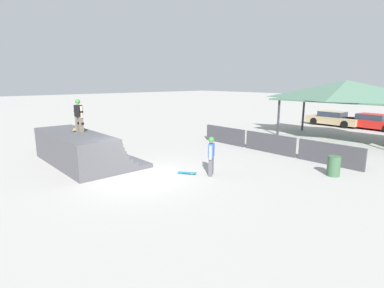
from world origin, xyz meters
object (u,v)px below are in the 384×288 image
Objects in this scene: parked_car_tan at (333,119)px; parked_car_red at (373,122)px; skater_on_deck at (79,113)px; skateboard_on_ground at (188,173)px; skateboard_on_deck at (75,130)px; bystander_walking at (211,153)px; trash_bin at (334,166)px.

parked_car_red is (3.15, 0.24, 0.00)m from parked_car_tan.
parked_car_tan is (2.58, 21.80, -1.83)m from skater_on_deck.
skateboard_on_ground is 19.39m from parked_car_red.
skateboard_on_ground is at bearing 50.48° from skateboard_on_deck.
skateboard_on_deck is at bearing -95.96° from parked_car_tan.
parked_car_tan is (3.14, 21.82, -0.98)m from skateboard_on_deck.
bystander_walking is at bearing -85.46° from parked_car_red.
skateboard_on_ground is 0.91× the size of trash_bin.
trash_bin is (4.25, 4.45, 0.37)m from skateboard_on_ground.
skater_on_deck is at bearing -94.51° from parked_car_tan.
parked_car_tan reaches higher than skateboard_on_ground.
bystander_walking is 0.36× the size of parked_car_red.
bystander_walking reaches higher than parked_car_tan.
trash_bin is at bearing -63.93° from parked_car_tan.
trash_bin is 0.18× the size of parked_car_red.
skater_on_deck is 11.70m from trash_bin.
skater_on_deck reaches higher than skateboard_on_ground.
bystander_walking reaches higher than skateboard_on_ground.
bystander_walking is 1.36m from skateboard_on_ground.
parked_car_red is (5.73, 22.04, -1.83)m from skater_on_deck.
parked_car_red is at bearing 64.33° from skater_on_deck.
trash_bin is at bearing -78.96° from bystander_walking.
parked_car_red is at bearing 6.52° from parked_car_tan.
bystander_walking is 18.71m from parked_car_tan.
skateboard_on_deck reaches higher than parked_car_tan.
skater_on_deck is 1.02m from skateboard_on_deck.
trash_bin is at bearing 27.11° from skater_on_deck.
skateboard_on_deck is 0.96× the size of trash_bin.
parked_car_red is (0.16, 18.71, -0.37)m from bystander_walking.
skateboard_on_deck is at bearing 82.34° from bystander_walking.
bystander_walking reaches higher than parked_car_red.
bystander_walking is 5.19m from trash_bin.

